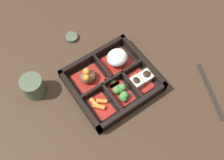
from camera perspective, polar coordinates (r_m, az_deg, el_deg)
ground_plane at (r=0.87m, az=-0.00°, el=-0.77°), size 3.00×3.00×0.00m
bento_base at (r=0.86m, az=-0.00°, el=-0.62°), size 0.26×0.24×0.01m
bento_rim at (r=0.85m, az=0.09°, el=-0.24°), size 0.26×0.24×0.04m
bowl_stew at (r=0.85m, az=-5.26°, el=0.73°), size 0.10×0.08×0.05m
bowl_rice at (r=0.87m, az=1.13°, el=4.76°), size 0.10×0.08×0.06m
bowl_carrots at (r=0.82m, az=-2.66°, el=-5.47°), size 0.06×0.09×0.02m
bowl_greens at (r=0.82m, az=2.04°, el=-2.81°), size 0.06×0.09×0.03m
bowl_tofu at (r=0.85m, az=6.34°, el=0.14°), size 0.08×0.09×0.04m
bowl_pickles at (r=0.85m, az=0.05°, el=-0.22°), size 0.04×0.04×0.01m
tea_cup at (r=0.86m, az=-16.83°, el=-1.27°), size 0.07×0.07×0.07m
chopsticks at (r=0.91m, az=20.61°, el=-2.15°), size 0.09×0.20×0.01m
sauce_dish at (r=0.97m, az=-8.78°, el=9.19°), size 0.04×0.04×0.01m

